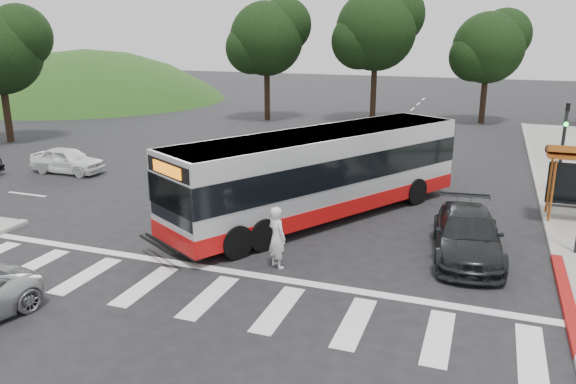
% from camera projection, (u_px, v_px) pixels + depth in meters
% --- Properties ---
extents(ground, '(140.00, 140.00, 0.00)m').
position_uv_depth(ground, '(276.00, 235.00, 19.55)').
color(ground, black).
rests_on(ground, ground).
extents(curb_east, '(0.30, 40.00, 0.15)m').
position_uv_depth(curb_east, '(541.00, 197.00, 23.81)').
color(curb_east, '#9E9991').
rests_on(curb_east, ground).
extents(curb_east_red, '(0.32, 6.00, 0.15)m').
position_uv_depth(curb_east_red, '(567.00, 299.00, 14.78)').
color(curb_east_red, maroon).
rests_on(curb_east_red, ground).
extents(hillside_nw, '(44.00, 44.00, 10.00)m').
position_uv_depth(hillside_nw, '(89.00, 99.00, 57.11)').
color(hillside_nw, '#1C4014').
rests_on(hillside_nw, ground).
extents(crosswalk_ladder, '(18.00, 2.60, 0.01)m').
position_uv_depth(crosswalk_ladder, '(209.00, 297.00, 15.04)').
color(crosswalk_ladder, silver).
rests_on(crosswalk_ladder, ground).
extents(traffic_signal_ne_short, '(0.18, 0.37, 4.00)m').
position_uv_depth(traffic_signal_ne_short, '(563.00, 140.00, 23.38)').
color(traffic_signal_ne_short, black).
rests_on(traffic_signal_ne_short, ground).
extents(tree_north_a, '(6.60, 6.15, 10.17)m').
position_uv_depth(tree_north_a, '(377.00, 29.00, 41.77)').
color(tree_north_a, black).
rests_on(tree_north_a, ground).
extents(tree_north_b, '(5.72, 5.33, 8.43)m').
position_uv_depth(tree_north_b, '(489.00, 47.00, 41.31)').
color(tree_north_b, black).
rests_on(tree_north_b, ground).
extents(tree_north_c, '(6.16, 5.74, 9.30)m').
position_uv_depth(tree_north_c, '(268.00, 37.00, 42.76)').
color(tree_north_c, black).
rests_on(tree_north_c, ground).
extents(tree_west_a, '(5.72, 5.33, 8.43)m').
position_uv_depth(tree_west_a, '(0.00, 50.00, 34.23)').
color(tree_west_a, black).
rests_on(tree_west_a, ground).
extents(transit_bus, '(8.76, 12.29, 3.27)m').
position_uv_depth(transit_bus, '(321.00, 175.00, 21.04)').
color(transit_bus, silver).
rests_on(transit_bus, ground).
extents(pedestrian, '(0.83, 0.75, 1.91)m').
position_uv_depth(pedestrian, '(277.00, 237.00, 16.70)').
color(pedestrian, silver).
rests_on(pedestrian, ground).
extents(dark_sedan, '(2.56, 5.15, 1.44)m').
position_uv_depth(dark_sedan, '(468.00, 235.00, 17.56)').
color(dark_sedan, black).
rests_on(dark_sedan, ground).
extents(west_car_white, '(3.77, 1.53, 1.28)m').
position_uv_depth(west_car_white, '(68.00, 160.00, 27.87)').
color(west_car_white, white).
rests_on(west_car_white, ground).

